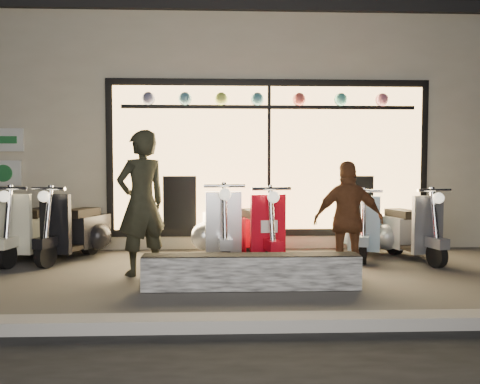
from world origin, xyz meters
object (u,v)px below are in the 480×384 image
object	(u,v)px
man	(142,203)
scooter_silver	(220,230)
graffiti_barrier	(251,272)
scooter_red	(256,232)
woman	(348,220)

from	to	relation	value
man	scooter_silver	bearing A→B (deg)	-174.85
graffiti_barrier	scooter_red	world-z (taller)	scooter_red
graffiti_barrier	scooter_silver	xyz separation A→B (m)	(-0.37, 1.77, 0.25)
scooter_silver	man	xyz separation A→B (m)	(-1.01, -0.98, 0.49)
graffiti_barrier	man	world-z (taller)	man
graffiti_barrier	scooter_red	size ratio (longest dim) A/B	1.62
scooter_silver	woman	world-z (taller)	woman
scooter_red	woman	bearing A→B (deg)	-60.04
graffiti_barrier	scooter_red	distance (m)	1.64
man	woman	bearing A→B (deg)	133.07
scooter_silver	scooter_red	distance (m)	0.57
scooter_silver	woman	size ratio (longest dim) A/B	1.06
man	graffiti_barrier	bearing A→B (deg)	110.92
graffiti_barrier	woman	bearing A→B (deg)	19.37
scooter_silver	man	world-z (taller)	man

